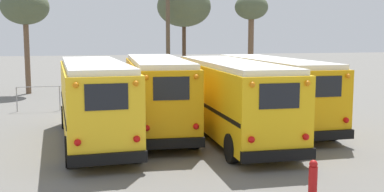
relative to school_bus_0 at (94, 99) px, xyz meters
The scene contains 11 objects.
ground_plane 4.67m from the school_bus_0, 11.43° to the left, with size 160.00×160.00×0.00m, color #66635E.
school_bus_0 is the anchor object (origin of this frame).
school_bus_1 3.20m from the school_bus_0, 28.39° to the left, with size 2.93×9.56×3.32m.
school_bus_2 5.65m from the school_bus_0, ahead, with size 2.75×10.63×3.26m.
school_bus_3 8.67m from the school_bus_0, 12.63° to the left, with size 2.53×10.33×3.22m.
utility_pole 15.08m from the school_bus_0, 67.74° to the left, with size 1.80×0.29×8.10m.
bare_tree_0 18.33m from the school_bus_0, 65.62° to the left, with size 4.04×4.04×7.93m.
bare_tree_1 19.44m from the school_bus_0, 50.35° to the left, with size 2.47×2.47×7.28m.
bare_tree_2 18.65m from the school_bus_0, 103.22° to the left, with size 3.44×3.44×7.62m.
fence_line 9.98m from the school_bus_0, 64.86° to the left, with size 16.52×0.06×1.42m.
fire_hydrant 9.81m from the school_bus_0, 55.88° to the right, with size 0.24×0.24×1.03m.
Camera 1 is at (-4.91, -20.37, 4.41)m, focal length 45.00 mm.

